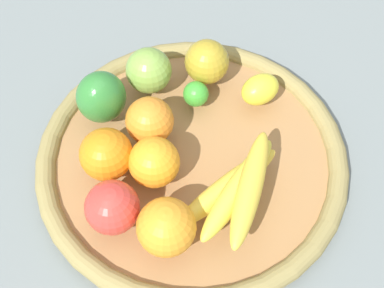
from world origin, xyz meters
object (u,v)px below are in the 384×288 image
object	(u,v)px
orange_2	(150,121)
lemon_0	(260,89)
banana_bunch	(238,188)
apple_0	(112,207)
orange_1	(166,227)
bell_pepper	(101,97)
apple_2	(207,62)
apple_1	(149,71)
orange_3	(154,162)
orange_0	(106,154)
lime_0	(196,94)

from	to	relation	value
orange_2	lemon_0	distance (m)	0.18
banana_bunch	apple_0	bearing A→B (deg)	30.92
orange_1	orange_2	bearing A→B (deg)	-60.46
orange_1	bell_pepper	xyz separation A→B (m)	(0.17, -0.16, 0.00)
apple_2	orange_1	bearing A→B (deg)	98.72
orange_2	apple_1	xyz separation A→B (m)	(0.04, -0.09, 0.00)
orange_2	bell_pepper	world-z (taller)	bell_pepper
orange_3	bell_pepper	distance (m)	0.14
orange_0	apple_1	xyz separation A→B (m)	(0.00, -0.17, -0.00)
orange_1	orange_3	distance (m)	0.10
orange_1	lime_0	bearing A→B (deg)	-79.61
orange_1	apple_0	xyz separation A→B (m)	(0.08, -0.00, -0.00)
orange_3	lime_0	size ratio (longest dim) A/B	1.80
orange_2	lime_0	bearing A→B (deg)	-117.29
orange_1	orange_0	xyz separation A→B (m)	(0.12, -0.08, -0.00)
orange_2	orange_1	xyz separation A→B (m)	(-0.09, 0.15, 0.00)
orange_3	orange_0	size ratio (longest dim) A/B	0.96
apple_0	bell_pepper	bearing A→B (deg)	-60.46
apple_2	banana_bunch	bearing A→B (deg)	119.73
orange_0	lemon_0	world-z (taller)	orange_0
orange_2	bell_pepper	distance (m)	0.08
banana_bunch	apple_0	world-z (taller)	apple_0
orange_0	lemon_0	distance (m)	0.26
orange_1	apple_0	distance (m)	0.08
orange_3	apple_2	size ratio (longest dim) A/B	1.02
orange_2	orange_0	distance (m)	0.08
apple_2	apple_1	size ratio (longest dim) A/B	0.98
orange_3	apple_1	world-z (taller)	same
orange_1	lemon_0	size ratio (longest dim) A/B	1.23
orange_1	lime_0	xyz separation A→B (m)	(0.04, -0.24, -0.02)
orange_1	bell_pepper	world-z (taller)	bell_pepper
orange_3	bell_pepper	world-z (taller)	bell_pepper
orange_1	orange_0	world-z (taller)	orange_1
apple_2	apple_1	distance (m)	0.09
orange_0	lime_0	size ratio (longest dim) A/B	1.88
orange_3	apple_1	size ratio (longest dim) A/B	1.00
apple_2	apple_1	world-z (taller)	apple_1
orange_1	apple_1	xyz separation A→B (m)	(0.12, -0.24, -0.00)
apple_2	lemon_0	bearing A→B (deg)	170.28
apple_2	apple_1	bearing A→B (deg)	31.74
apple_1	apple_0	distance (m)	0.24
orange_3	bell_pepper	size ratio (longest dim) A/B	0.84
banana_bunch	orange_3	distance (m)	0.12
orange_3	apple_0	bearing A→B (deg)	73.21
orange_0	apple_1	size ratio (longest dim) A/B	1.04
orange_0	apple_0	distance (m)	0.08
orange_1	banana_bunch	xyz separation A→B (m)	(-0.07, -0.09, -0.01)
orange_2	orange_0	xyz separation A→B (m)	(0.03, 0.08, 0.00)
banana_bunch	apple_1	size ratio (longest dim) A/B	2.59
orange_3	orange_1	bearing A→B (deg)	121.01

